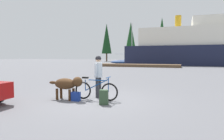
% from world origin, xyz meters
% --- Properties ---
extents(ground_plane, '(160.00, 160.00, 0.00)m').
position_xyz_m(ground_plane, '(0.00, 0.00, 0.00)').
color(ground_plane, slate).
extents(bicycle, '(1.76, 0.44, 0.89)m').
position_xyz_m(bicycle, '(0.06, 0.01, 0.37)').
color(bicycle, black).
rests_on(bicycle, ground_plane).
extents(person_cyclist, '(0.32, 0.53, 1.68)m').
position_xyz_m(person_cyclist, '(-0.04, 0.51, 1.01)').
color(person_cyclist, '#333338').
rests_on(person_cyclist, ground_plane).
extents(dog, '(1.44, 0.50, 0.89)m').
position_xyz_m(dog, '(-0.98, -0.30, 0.60)').
color(dog, '#472D19').
rests_on(dog, ground_plane).
extents(backpack, '(0.30, 0.23, 0.51)m').
position_xyz_m(backpack, '(0.62, -0.55, 0.25)').
color(backpack, '#334C33').
rests_on(backpack, ground_plane).
extents(handbag_pannier, '(0.33, 0.19, 0.34)m').
position_xyz_m(handbag_pannier, '(-0.56, -0.39, 0.17)').
color(handbag_pannier, navy).
rests_on(handbag_pannier, ground_plane).
extents(dock_pier, '(12.76, 2.84, 0.40)m').
position_xyz_m(dock_pier, '(-3.32, 23.36, 0.20)').
color(dock_pier, brown).
rests_on(dock_pier, ground_plane).
extents(ferry_boat, '(23.82, 8.09, 9.04)m').
position_xyz_m(ferry_boat, '(5.29, 31.91, 3.21)').
color(ferry_boat, '#191E38').
rests_on(ferry_boat, ground_plane).
extents(sailboat_moored, '(8.97, 2.51, 8.00)m').
position_xyz_m(sailboat_moored, '(-6.14, 31.13, 0.48)').
color(sailboat_moored, navy).
rests_on(sailboat_moored, ground_plane).
extents(pine_tree_far_left, '(2.98, 2.98, 11.23)m').
position_xyz_m(pine_tree_far_left, '(-18.13, 48.59, 6.77)').
color(pine_tree_far_left, '#4C331E').
rests_on(pine_tree_far_left, ground_plane).
extents(pine_tree_center, '(3.00, 3.00, 11.92)m').
position_xyz_m(pine_tree_center, '(-2.06, 48.08, 7.25)').
color(pine_tree_center, '#4C331E').
rests_on(pine_tree_center, ground_plane).
extents(pine_tree_mid_back, '(3.31, 3.31, 12.08)m').
position_xyz_m(pine_tree_mid_back, '(-11.91, 53.20, 7.61)').
color(pine_tree_mid_back, '#4C331E').
rests_on(pine_tree_mid_back, ground_plane).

